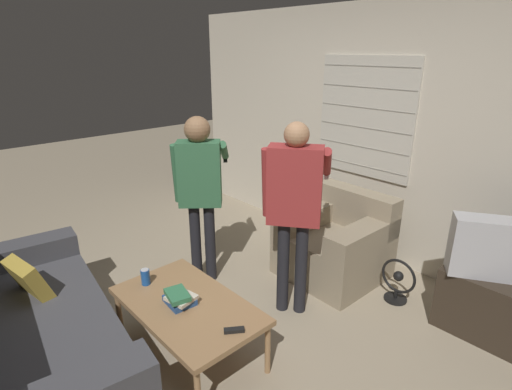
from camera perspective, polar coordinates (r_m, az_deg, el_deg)
ground_plane at (r=3.45m, az=-6.10°, el=-17.82°), size 16.00×16.00×0.00m
wall_back at (r=4.31m, az=15.48°, el=8.31°), size 5.20×0.08×2.55m
couch_blue at (r=3.22m, az=-30.10°, el=-17.19°), size 2.18×1.22×0.87m
armchair_beige at (r=4.01m, az=11.37°, el=-6.74°), size 0.90×0.87×0.81m
coffee_table at (r=2.97m, az=-9.78°, el=-15.54°), size 1.12×0.65×0.43m
tv_stand at (r=3.70m, az=31.51°, el=-13.38°), size 0.81×0.53×0.51m
person_left_standing at (r=3.61m, az=-8.00°, el=1.99°), size 0.48×0.74×1.58m
person_right_standing at (r=3.12m, az=5.54°, el=-0.42°), size 0.51×0.79×1.62m
book_stack at (r=2.92m, az=-10.89°, el=-14.26°), size 0.24×0.21×0.10m
soda_can at (r=3.18m, az=-15.51°, el=-11.20°), size 0.07×0.07×0.13m
spare_remote at (r=2.66m, az=-3.15°, el=-18.72°), size 0.11×0.13×0.02m
floor_fan at (r=3.80m, az=19.59°, el=-11.50°), size 0.32×0.20×0.40m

